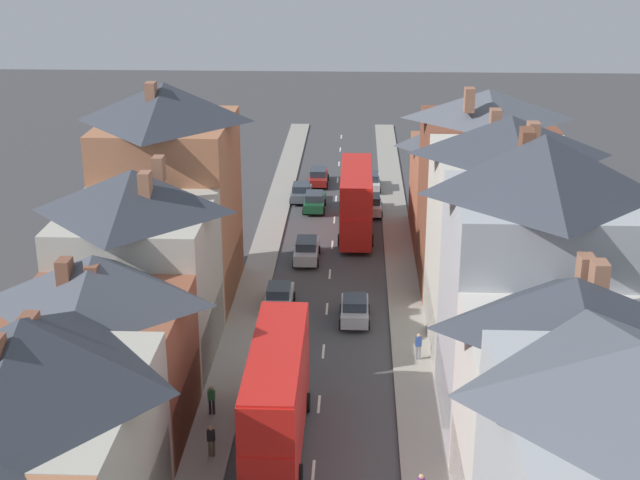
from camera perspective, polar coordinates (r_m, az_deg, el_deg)
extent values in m
cube|color=gray|center=(60.03, -4.37, -3.48)|extent=(2.20, 104.00, 0.14)
cube|color=gray|center=(59.73, 5.42, -3.64)|extent=(2.20, 104.00, 0.14)
cube|color=silver|center=(42.15, -0.43, -14.59)|extent=(0.14, 1.80, 0.01)
cube|color=silver|center=(47.21, -0.07, -10.46)|extent=(0.14, 1.80, 0.01)
cube|color=silver|center=(52.46, 0.22, -7.14)|extent=(0.14, 1.80, 0.01)
cube|color=silver|center=(57.86, 0.45, -4.43)|extent=(0.14, 1.80, 0.01)
cube|color=silver|center=(63.37, 0.63, -2.18)|extent=(0.14, 1.80, 0.01)
cube|color=silver|center=(68.96, 0.79, -0.30)|extent=(0.14, 1.80, 0.01)
cube|color=silver|center=(74.62, 0.92, 1.29)|extent=(0.14, 1.80, 0.01)
cube|color=silver|center=(80.32, 1.04, 2.67)|extent=(0.14, 1.80, 0.01)
cube|color=silver|center=(86.07, 1.14, 3.85)|extent=(0.14, 1.80, 0.01)
cube|color=silver|center=(91.84, 1.23, 4.89)|extent=(0.14, 1.80, 0.01)
cube|color=silver|center=(97.65, 1.30, 5.81)|extent=(0.14, 1.80, 0.01)
cube|color=silver|center=(103.47, 1.37, 6.62)|extent=(0.14, 1.80, 0.01)
cube|color=#BCB7A8|center=(36.91, -17.49, -14.24)|extent=(8.00, 10.25, 7.46)
pyramid|color=#383D47|center=(34.35, -18.39, -7.01)|extent=(8.00, 10.25, 2.94)
cube|color=brown|center=(35.05, -18.09, -5.40)|extent=(0.60, 0.90, 1.11)
cube|color=#935138|center=(44.20, -13.73, -8.14)|extent=(8.00, 7.44, 7.03)
cube|color=navy|center=(44.24, -8.53, -10.57)|extent=(0.12, 6.84, 3.20)
pyramid|color=#474C56|center=(42.23, -14.25, -2.47)|extent=(8.00, 7.44, 2.42)
cube|color=brown|center=(41.67, -14.32, -2.10)|extent=(0.60, 0.90, 0.91)
cube|color=brown|center=(41.72, -16.02, -2.00)|extent=(0.60, 0.90, 1.24)
cube|color=#BCB7A8|center=(50.79, -11.43, -2.97)|extent=(8.00, 8.61, 8.92)
cube|color=olive|center=(51.19, -6.90, -6.02)|extent=(0.12, 7.92, 3.20)
pyramid|color=#383D47|center=(48.91, -11.87, 3.12)|extent=(8.00, 8.61, 2.34)
cube|color=#99664C|center=(50.15, -10.28, 4.49)|extent=(0.60, 0.90, 1.42)
cube|color=#99664C|center=(47.40, -11.12, 3.50)|extent=(0.60, 0.90, 1.36)
cube|color=#B2704C|center=(58.59, -9.50, 1.85)|extent=(8.00, 9.62, 11.92)
cube|color=olive|center=(59.42, -5.54, -2.18)|extent=(0.12, 8.85, 3.20)
pyramid|color=#383D47|center=(56.81, -9.91, 8.73)|extent=(8.00, 9.62, 2.39)
cube|color=#99664C|center=(55.64, -10.76, 9.18)|extent=(0.60, 0.90, 1.41)
cube|color=silver|center=(38.06, 15.17, -11.63)|extent=(8.00, 7.15, 8.84)
pyramid|color=#383D47|center=(35.54, 15.97, -3.97)|extent=(8.00, 7.15, 2.24)
cube|color=#99664C|center=(37.05, 16.64, -1.93)|extent=(0.60, 0.90, 1.33)
cube|color=#99664C|center=(35.90, 17.41, -2.51)|extent=(0.60, 0.90, 1.57)
cube|color=#ADB2B7|center=(44.02, 13.28, -4.66)|extent=(8.00, 8.30, 11.94)
cube|color=black|center=(45.41, 7.89, -9.67)|extent=(0.12, 7.63, 3.20)
pyramid|color=#383D47|center=(41.55, 14.09, 4.67)|extent=(8.00, 8.30, 2.87)
cube|color=brown|center=(41.66, 13.10, 5.84)|extent=(0.60, 0.90, 1.48)
cube|color=brown|center=(43.07, 13.09, 6.17)|extent=(0.60, 0.90, 1.28)
cube|color=beige|center=(52.14, 11.56, -0.77)|extent=(8.00, 9.44, 11.60)
cube|color=black|center=(53.27, 7.05, -4.95)|extent=(0.12, 8.69, 3.20)
pyramid|color=#383D47|center=(50.17, 12.11, 6.59)|extent=(8.00, 9.44, 2.16)
cube|color=#99664C|center=(50.85, 11.16, 7.54)|extent=(0.60, 0.90, 1.22)
cube|color=#99664C|center=(47.55, 13.49, 6.57)|extent=(0.60, 0.90, 1.30)
cube|color=brown|center=(60.47, 10.32, 2.25)|extent=(8.00, 8.41, 11.67)
cube|color=black|center=(61.46, 6.44, -1.44)|extent=(0.12, 7.74, 3.20)
pyramid|color=#565B66|center=(58.80, 10.73, 8.55)|extent=(8.00, 8.41, 1.88)
cube|color=#99664C|center=(56.02, 9.53, 8.84)|extent=(0.60, 0.90, 1.48)
cube|color=#A36042|center=(69.93, 9.24, 2.95)|extent=(8.00, 10.27, 7.47)
cube|color=black|center=(70.22, 5.95, 1.34)|extent=(0.12, 9.45, 3.20)
pyramid|color=#474C56|center=(68.65, 9.48, 6.98)|extent=(8.00, 10.27, 2.64)
cube|color=brown|center=(67.25, 9.22, 7.18)|extent=(0.60, 0.90, 1.04)
cube|color=red|center=(43.00, -2.75, -11.24)|extent=(2.44, 10.80, 2.50)
cube|color=red|center=(41.80, -2.80, -8.43)|extent=(2.44, 10.58, 2.30)
cube|color=red|center=(41.24, -2.83, -6.96)|extent=(2.39, 10.37, 0.10)
cube|color=#28333D|center=(47.54, -2.19, -7.70)|extent=(2.20, 0.10, 1.20)
cube|color=#28333D|center=(46.52, -2.22, -5.19)|extent=(2.20, 0.10, 1.10)
cube|color=#28333D|center=(42.98, -4.36, -10.90)|extent=(0.06, 9.18, 0.90)
cube|color=#28333D|center=(41.87, -4.45, -8.26)|extent=(0.06, 9.18, 0.90)
cube|color=yellow|center=(46.18, -2.24, -4.29)|extent=(1.34, 0.08, 0.32)
cylinder|color=black|center=(46.56, -3.88, -10.27)|extent=(0.30, 1.00, 1.00)
cylinder|color=black|center=(46.37, -0.83, -10.36)|extent=(0.30, 1.00, 1.00)
cylinder|color=black|center=(41.27, -4.84, -14.68)|extent=(0.30, 1.00, 1.00)
cylinder|color=black|center=(41.05, -1.34, -14.81)|extent=(0.30, 1.00, 1.00)
cube|color=red|center=(70.96, 2.31, 1.68)|extent=(2.44, 10.80, 2.50)
cube|color=red|center=(70.25, 2.34, 3.54)|extent=(2.44, 10.58, 2.30)
cube|color=red|center=(69.92, 2.35, 4.48)|extent=(2.39, 10.37, 0.10)
cube|color=#28333D|center=(76.00, 2.33, 3.09)|extent=(2.20, 0.10, 1.20)
cube|color=#28333D|center=(75.37, 2.36, 4.77)|extent=(2.20, 0.10, 1.10)
cube|color=#28333D|center=(70.89, 1.35, 1.89)|extent=(0.06, 9.18, 0.90)
cube|color=#28333D|center=(70.23, 1.37, 3.63)|extent=(0.06, 9.18, 0.90)
cube|color=yellow|center=(75.16, 2.37, 5.35)|extent=(1.34, 0.08, 0.32)
cylinder|color=black|center=(74.51, 1.37, 1.66)|extent=(0.30, 1.00, 1.00)
cylinder|color=black|center=(74.51, 3.25, 1.64)|extent=(0.30, 1.00, 1.00)
cylinder|color=black|center=(68.55, 1.27, 0.00)|extent=(0.30, 1.00, 1.00)
cylinder|color=black|center=(68.55, 3.31, -0.02)|extent=(0.30, 1.00, 1.00)
cube|color=maroon|center=(84.56, -0.10, 4.01)|extent=(1.70, 4.49, 0.67)
cube|color=#28333D|center=(84.17, -0.11, 4.39)|extent=(1.46, 2.24, 0.60)
cylinder|color=black|center=(86.03, -0.63, 4.06)|extent=(0.20, 0.62, 0.62)
cylinder|color=black|center=(85.95, 0.50, 4.05)|extent=(0.20, 0.62, 0.62)
cylinder|color=black|center=(83.36, -0.73, 3.54)|extent=(0.20, 0.62, 0.62)
cylinder|color=black|center=(83.28, 0.44, 3.52)|extent=(0.20, 0.62, 0.62)
cube|color=#B7BABF|center=(55.90, 2.23, -4.57)|extent=(1.70, 3.83, 0.78)
cube|color=#28333D|center=(55.45, 2.24, -4.01)|extent=(1.46, 1.91, 0.60)
cylinder|color=black|center=(57.15, 1.38, -4.42)|extent=(0.20, 0.62, 0.62)
cylinder|color=black|center=(57.15, 3.09, -4.45)|extent=(0.20, 0.62, 0.62)
cylinder|color=black|center=(55.00, 1.33, -5.44)|extent=(0.20, 0.62, 0.62)
cylinder|color=black|center=(55.00, 3.11, -5.47)|extent=(0.20, 0.62, 0.62)
cube|color=#4C515B|center=(79.61, -1.20, 2.99)|extent=(1.70, 3.95, 0.69)
cube|color=#28333D|center=(79.23, -1.22, 3.39)|extent=(1.46, 1.97, 0.60)
cylinder|color=black|center=(80.93, -1.75, 3.02)|extent=(0.20, 0.62, 0.62)
cylinder|color=black|center=(80.83, -0.55, 3.01)|extent=(0.20, 0.62, 0.62)
cylinder|color=black|center=(78.60, -1.88, 2.50)|extent=(0.20, 0.62, 0.62)
cylinder|color=black|center=(78.49, -0.64, 2.48)|extent=(0.20, 0.62, 0.62)
cube|color=#B7BABF|center=(57.84, -2.63, -3.74)|extent=(1.70, 3.87, 0.71)
cube|color=#28333D|center=(57.41, -2.65, -3.23)|extent=(1.46, 1.94, 0.60)
cylinder|color=black|center=(59.16, -3.34, -3.57)|extent=(0.20, 0.62, 0.62)
cylinder|color=black|center=(59.02, -1.70, -3.60)|extent=(0.20, 0.62, 0.62)
cylinder|color=black|center=(56.98, -3.58, -4.54)|extent=(0.20, 0.62, 0.62)
cylinder|color=black|center=(56.83, -1.87, -4.57)|extent=(0.20, 0.62, 0.62)
cube|color=silver|center=(76.18, 3.30, 2.20)|extent=(1.70, 4.14, 0.76)
cube|color=#28333D|center=(75.78, 3.31, 2.64)|extent=(1.46, 2.07, 0.60)
cylinder|color=black|center=(77.51, 2.65, 2.23)|extent=(0.20, 0.62, 0.62)
cylinder|color=black|center=(77.54, 3.91, 2.22)|extent=(0.20, 0.62, 0.62)
cylinder|color=black|center=(75.07, 2.66, 1.64)|extent=(0.20, 0.62, 0.62)
cylinder|color=black|center=(75.10, 3.95, 1.62)|extent=(0.20, 0.62, 0.62)
cube|color=#144728|center=(76.95, -0.36, 2.40)|extent=(1.70, 4.16, 0.71)
cube|color=#28333D|center=(76.56, -0.37, 2.82)|extent=(1.46, 2.08, 0.60)
cylinder|color=black|center=(78.33, -0.94, 2.45)|extent=(0.20, 0.62, 0.62)
cylinder|color=black|center=(78.26, 0.31, 2.43)|extent=(0.20, 0.62, 0.62)
cylinder|color=black|center=(75.88, -1.05, 1.86)|extent=(0.20, 0.62, 0.62)
cylinder|color=black|center=(75.80, 0.23, 1.84)|extent=(0.20, 0.62, 0.62)
cube|color=silver|center=(82.84, 3.24, 3.67)|extent=(1.70, 4.32, 0.75)
cube|color=#28333D|center=(82.45, 3.25, 4.08)|extent=(1.46, 2.16, 0.60)
cylinder|color=black|center=(84.22, 2.64, 3.69)|extent=(0.20, 0.62, 0.62)
cylinder|color=black|center=(84.25, 3.80, 3.67)|extent=(0.20, 0.62, 0.62)
cylinder|color=black|center=(81.66, 2.65, 3.16)|extent=(0.20, 0.62, 0.62)
cylinder|color=black|center=(81.68, 3.84, 3.14)|extent=(0.20, 0.62, 0.62)
cube|color=#B7BABF|center=(65.66, -0.86, -0.72)|extent=(1.70, 4.45, 0.80)
cube|color=#28333D|center=(65.20, -0.88, -0.21)|extent=(1.46, 2.23, 0.60)
cylinder|color=black|center=(67.14, -1.52, -0.61)|extent=(0.20, 0.62, 0.62)
cylinder|color=black|center=(67.05, -0.07, -0.63)|extent=(0.20, 0.62, 0.62)
cylinder|color=black|center=(64.57, -1.68, -1.47)|extent=(0.20, 0.62, 0.62)
cylinder|color=black|center=(64.47, -0.17, -1.49)|extent=(0.20, 0.62, 0.62)
sphere|color=tan|center=(39.20, 6.50, -14.81)|extent=(0.22, 0.22, 0.22)
cylinder|color=brown|center=(43.02, -7.08, -13.08)|extent=(0.14, 0.14, 0.84)
cylinder|color=brown|center=(43.00, -6.83, -13.09)|extent=(0.14, 0.14, 0.84)
cube|color=black|center=(42.64, -6.99, -12.31)|extent=(0.36, 0.22, 0.54)
sphere|color=tan|center=(42.43, -7.02, -11.86)|extent=(0.22, 0.22, 0.22)
cylinder|color=#23232D|center=(46.23, -7.05, -10.54)|extent=(0.14, 0.14, 0.84)
cylinder|color=#23232D|center=(46.20, -6.82, -10.55)|extent=(0.14, 0.14, 0.84)
cube|color=#338447|center=(45.87, -6.97, -9.80)|extent=(0.36, 0.22, 0.54)
sphere|color=tan|center=(45.68, -6.99, -9.38)|extent=(0.22, 0.22, 0.22)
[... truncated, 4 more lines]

